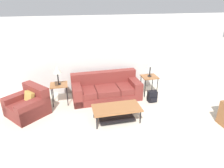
% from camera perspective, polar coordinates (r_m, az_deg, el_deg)
% --- Properties ---
extents(wall_back, '(9.07, 0.06, 2.60)m').
position_cam_1_polar(wall_back, '(6.97, -1.58, 8.41)').
color(wall_back, silver).
rests_on(wall_back, ground_plane).
extents(couch, '(2.24, 1.04, 0.82)m').
position_cam_1_polar(couch, '(6.67, -1.74, -1.56)').
color(couch, maroon).
rests_on(couch, ground_plane).
extents(armchair, '(1.36, 1.36, 0.80)m').
position_cam_1_polar(armchair, '(6.22, -22.82, -5.56)').
color(armchair, maroon).
rests_on(armchair, ground_plane).
extents(coffee_table, '(1.29, 0.66, 0.41)m').
position_cam_1_polar(coffee_table, '(5.44, 1.32, -7.65)').
color(coffee_table, '#935B33').
rests_on(coffee_table, ground_plane).
extents(side_table_left, '(0.52, 0.48, 0.66)m').
position_cam_1_polar(side_table_left, '(6.38, -14.90, -0.71)').
color(side_table_left, '#935B33').
rests_on(side_table_left, ground_plane).
extents(side_table_right, '(0.52, 0.48, 0.66)m').
position_cam_1_polar(side_table_right, '(6.91, 10.63, 1.59)').
color(side_table_right, '#935B33').
rests_on(side_table_right, ground_plane).
extents(table_lamp_left, '(0.25, 0.25, 0.59)m').
position_cam_1_polar(table_lamp_left, '(6.19, -15.41, 3.82)').
color(table_lamp_left, black).
rests_on(table_lamp_left, side_table_left).
extents(table_lamp_right, '(0.25, 0.25, 0.59)m').
position_cam_1_polar(table_lamp_right, '(6.73, 10.97, 5.83)').
color(table_lamp_right, black).
rests_on(table_lamp_right, side_table_right).
extents(backpack, '(0.29, 0.27, 0.36)m').
position_cam_1_polar(backpack, '(6.58, 11.43, -3.51)').
color(backpack, black).
rests_on(backpack, ground_plane).
extents(picture_frame, '(0.10, 0.04, 0.13)m').
position_cam_1_polar(picture_frame, '(6.26, -15.56, 0.15)').
color(picture_frame, '#4C3828').
rests_on(picture_frame, side_table_left).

